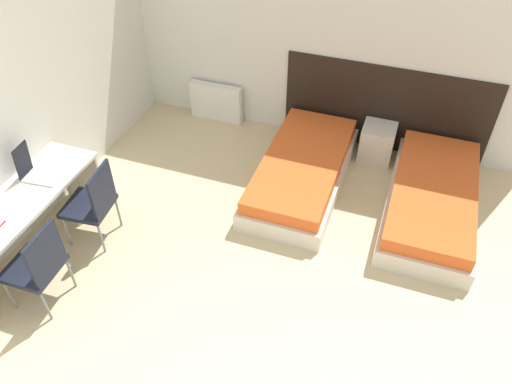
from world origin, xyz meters
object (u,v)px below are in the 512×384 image
Objects in this scene: chair_near_laptop at (93,201)px; chair_near_notebook at (38,264)px; bed_near_window at (302,171)px; bed_near_door at (432,200)px; laptop at (36,171)px; nightstand at (377,142)px.

chair_near_laptop and chair_near_notebook have the same top height.
bed_near_window is 2.20× the size of chair_near_notebook.
bed_near_door is 2.20× the size of chair_near_laptop.
laptop reaches higher than chair_near_notebook.
laptop is (-0.53, 0.79, 0.31)m from chair_near_notebook.
laptop reaches higher than nightstand.
bed_near_door is at bearing 19.94° from chair_near_laptop.
bed_near_door is at bearing -47.84° from nightstand.
chair_near_laptop is (-3.26, -1.56, 0.32)m from bed_near_door.
chair_near_laptop is 2.45× the size of laptop.
bed_near_window is 3.02m from chair_near_notebook.
bed_near_window is 1.00× the size of bed_near_door.
bed_near_door is 4.48× the size of nightstand.
chair_near_notebook is at bearing -127.74° from nightstand.
bed_near_window is at bearing 52.24° from chair_near_notebook.
chair_near_laptop is (-2.52, -2.38, 0.28)m from nightstand.
chair_near_notebook is (0.00, -0.87, 0.00)m from chair_near_laptop.
nightstand is 3.48m from chair_near_laptop.
chair_near_laptop is at bearing 3.14° from laptop.
bed_near_window is 1.11m from nightstand.
laptop is (-3.05, -2.46, 0.59)m from nightstand.
nightstand is (-0.75, 0.82, 0.04)m from bed_near_door.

